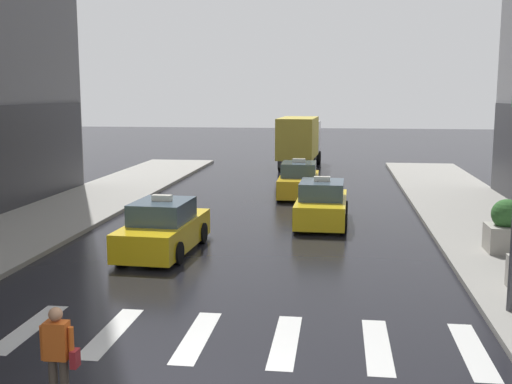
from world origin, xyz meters
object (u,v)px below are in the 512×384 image
(taxi_lead, at_px, (164,229))
(box_truck, at_px, (300,140))
(pedestrian_with_handbag, at_px, (58,352))
(planter_mid_block, at_px, (506,228))
(taxi_second, at_px, (322,205))
(taxi_third, at_px, (299,181))

(taxi_lead, xyz_separation_m, box_truck, (2.83, 22.17, 1.13))
(taxi_lead, distance_m, box_truck, 22.38)
(pedestrian_with_handbag, bearing_deg, planter_mid_block, 48.90)
(box_truck, distance_m, pedestrian_with_handbag, 32.06)
(taxi_second, relative_size, taxi_third, 1.00)
(taxi_second, xyz_separation_m, taxi_third, (-1.26, 6.36, 0.00))
(pedestrian_with_handbag, bearing_deg, box_truck, 86.89)
(taxi_lead, xyz_separation_m, planter_mid_block, (10.36, 0.79, 0.15))
(taxi_lead, bearing_deg, box_truck, 82.74)
(taxi_third, bearing_deg, taxi_lead, -107.05)
(taxi_second, relative_size, pedestrian_with_handbag, 2.77)
(taxi_second, bearing_deg, taxi_lead, -133.66)
(taxi_second, height_order, planter_mid_block, taxi_second)
(taxi_lead, bearing_deg, taxi_second, 46.34)
(box_truck, height_order, pedestrian_with_handbag, box_truck)
(taxi_lead, xyz_separation_m, taxi_third, (3.47, 11.33, 0.00))
(taxi_second, distance_m, box_truck, 17.35)
(pedestrian_with_handbag, bearing_deg, taxi_third, 83.57)
(box_truck, bearing_deg, taxi_lead, -97.26)
(taxi_lead, height_order, planter_mid_block, taxi_lead)
(taxi_lead, distance_m, pedestrian_with_handbag, 9.89)
(taxi_lead, height_order, taxi_second, same)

